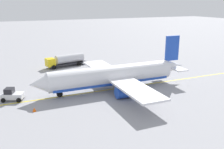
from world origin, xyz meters
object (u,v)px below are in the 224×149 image
at_px(safety_cone_nose, 34,110).
at_px(pushback_tug, 12,95).
at_px(airplane, 114,76).
at_px(fuel_tanker, 66,60).
at_px(refueling_worker, 92,65).

bearing_deg(safety_cone_nose, pushback_tug, -66.53).
height_order(airplane, fuel_tanker, airplane).
relative_size(fuel_tanker, safety_cone_nose, 17.42).
relative_size(refueling_worker, safety_cone_nose, 2.65).
relative_size(airplane, pushback_tug, 7.86).
bearing_deg(refueling_worker, airplane, 84.57).
xyz_separation_m(fuel_tanker, safety_cone_nose, (11.86, 26.17, -1.41)).
height_order(refueling_worker, safety_cone_nose, refueling_worker).
height_order(airplane, safety_cone_nose, airplane).
bearing_deg(airplane, safety_cone_nose, 15.70).
distance_m(fuel_tanker, safety_cone_nose, 28.76).
relative_size(pushback_tug, refueling_worker, 2.39).
height_order(fuel_tanker, refueling_worker, fuel_tanker).
xyz_separation_m(airplane, safety_cone_nose, (15.80, 4.44, -2.37)).
bearing_deg(safety_cone_nose, refueling_worker, -129.20).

